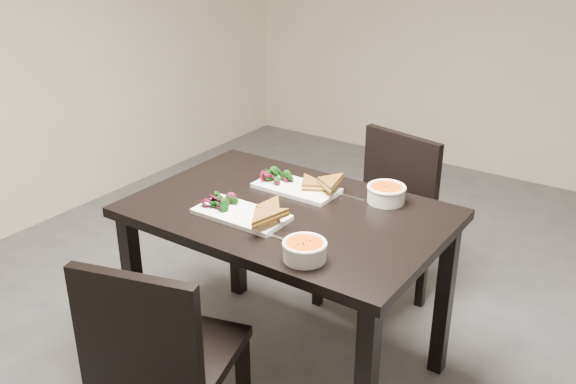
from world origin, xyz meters
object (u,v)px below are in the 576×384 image
object	(u,v)px
plate_near	(241,214)
soup_bowl_far	(386,193)
chair_far	(384,212)
plate_far	(297,188)
chair_near	(159,355)
soup_bowl_near	(305,249)
table	(288,231)

from	to	relation	value
plate_near	soup_bowl_far	distance (m)	0.58
chair_far	plate_far	bearing A→B (deg)	-94.88
chair_near	plate_far	bearing A→B (deg)	76.55
plate_near	soup_bowl_near	bearing A→B (deg)	-19.95
soup_bowl_near	soup_bowl_far	world-z (taller)	soup_bowl_far
table	soup_bowl_near	size ratio (longest dim) A/B	8.05
chair_near	chair_far	size ratio (longest dim) A/B	1.00
chair_far	table	bearing A→B (deg)	-85.13
chair_near	soup_bowl_far	bearing A→B (deg)	55.70
plate_near	soup_bowl_near	size ratio (longest dim) A/B	2.39
table	plate_far	bearing A→B (deg)	113.33
table	soup_bowl_far	bearing A→B (deg)	43.71
chair_far	plate_far	distance (m)	0.61
soup_bowl_near	plate_far	xyz separation A→B (m)	(-0.34, 0.46, -0.03)
table	soup_bowl_far	size ratio (longest dim) A/B	7.78
chair_far	soup_bowl_near	size ratio (longest dim) A/B	5.70
plate_near	chair_near	bearing A→B (deg)	-82.43
soup_bowl_far	plate_near	bearing A→B (deg)	-132.23
soup_bowl_far	chair_far	bearing A→B (deg)	115.53
soup_bowl_far	chair_near	bearing A→B (deg)	-108.34
table	chair_far	bearing A→B (deg)	83.02
chair_far	soup_bowl_near	world-z (taller)	chair_far
table	plate_near	size ratio (longest dim) A/B	3.36
soup_bowl_near	plate_far	world-z (taller)	soup_bowl_near
plate_far	soup_bowl_far	bearing A→B (deg)	16.22
chair_near	plate_far	xyz separation A→B (m)	(-0.04, 0.86, 0.27)
table	soup_bowl_far	world-z (taller)	soup_bowl_far
table	chair_far	size ratio (longest dim) A/B	1.41
chair_near	plate_near	size ratio (longest dim) A/B	2.38
chair_far	plate_far	world-z (taller)	chair_far
soup_bowl_far	table	bearing A→B (deg)	-136.29
table	plate_far	size ratio (longest dim) A/B	3.47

